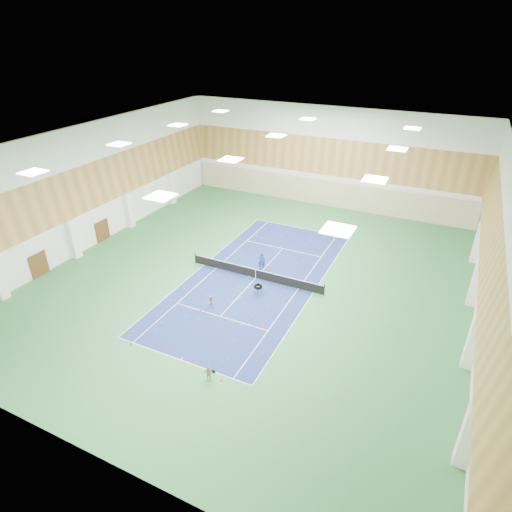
# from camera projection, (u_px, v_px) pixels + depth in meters

# --- Properties ---
(ground) EXTENTS (40.00, 40.00, 0.00)m
(ground) POSITION_uv_depth(u_px,v_px,m) (256.00, 278.00, 38.66)
(ground) COLOR #2E6D3B
(ground) RESTS_ON ground
(room_shell) EXTENTS (36.00, 40.00, 12.00)m
(room_shell) POSITION_uv_depth(u_px,v_px,m) (256.00, 217.00, 35.79)
(room_shell) COLOR white
(room_shell) RESTS_ON ground
(wood_cladding) EXTENTS (36.00, 40.00, 8.00)m
(wood_cladding) POSITION_uv_depth(u_px,v_px,m) (256.00, 194.00, 34.83)
(wood_cladding) COLOR #B98544
(wood_cladding) RESTS_ON room_shell
(ceiling_light_grid) EXTENTS (21.40, 25.40, 0.06)m
(ceiling_light_grid) POSITION_uv_depth(u_px,v_px,m) (256.00, 146.00, 32.95)
(ceiling_light_grid) COLOR white
(ceiling_light_grid) RESTS_ON room_shell
(court_surface) EXTENTS (10.97, 23.77, 0.01)m
(court_surface) POSITION_uv_depth(u_px,v_px,m) (256.00, 278.00, 38.66)
(court_surface) COLOR navy
(court_surface) RESTS_ON ground
(tennis_balls_scatter) EXTENTS (10.57, 22.77, 0.07)m
(tennis_balls_scatter) POSITION_uv_depth(u_px,v_px,m) (256.00, 278.00, 38.64)
(tennis_balls_scatter) COLOR #CBEE28
(tennis_balls_scatter) RESTS_ON ground
(tennis_net) EXTENTS (12.80, 0.10, 1.10)m
(tennis_net) POSITION_uv_depth(u_px,v_px,m) (256.00, 273.00, 38.40)
(tennis_net) COLOR black
(tennis_net) RESTS_ON ground
(back_curtain) EXTENTS (35.40, 0.16, 3.20)m
(back_curtain) POSITION_uv_depth(u_px,v_px,m) (324.00, 193.00, 53.52)
(back_curtain) COLOR #C6B793
(back_curtain) RESTS_ON ground
(door_left_a) EXTENTS (0.08, 1.80, 2.20)m
(door_left_a) POSITION_uv_depth(u_px,v_px,m) (39.00, 265.00, 38.62)
(door_left_a) COLOR #593319
(door_left_a) RESTS_ON ground
(door_left_b) EXTENTS (0.08, 1.80, 2.20)m
(door_left_b) POSITION_uv_depth(u_px,v_px,m) (102.00, 231.00, 44.95)
(door_left_b) COLOR #593319
(door_left_b) RESTS_ON ground
(coach) EXTENTS (0.74, 0.64, 1.73)m
(coach) POSITION_uv_depth(u_px,v_px,m) (262.00, 261.00, 39.74)
(coach) COLOR navy
(coach) RESTS_ON ground
(child_court) EXTENTS (0.64, 0.55, 1.14)m
(child_court) POSITION_uv_depth(u_px,v_px,m) (211.00, 302.00, 34.31)
(child_court) COLOR gray
(child_court) RESTS_ON ground
(child_apron) EXTENTS (0.71, 0.50, 1.12)m
(child_apron) POSITION_uv_depth(u_px,v_px,m) (208.00, 374.00, 27.33)
(child_apron) COLOR tan
(child_apron) RESTS_ON ground
(ball_cart) EXTENTS (0.69, 0.69, 0.92)m
(ball_cart) POSITION_uv_depth(u_px,v_px,m) (258.00, 290.00, 36.12)
(ball_cart) COLOR black
(ball_cart) RESTS_ON ground
(cone_svc_a) EXTENTS (0.17, 0.17, 0.19)m
(cone_svc_a) POSITION_uv_depth(u_px,v_px,m) (179.00, 302.00, 35.15)
(cone_svc_a) COLOR #DB520B
(cone_svc_a) RESTS_ON ground
(cone_svc_b) EXTENTS (0.20, 0.20, 0.21)m
(cone_svc_b) POSITION_uv_depth(u_px,v_px,m) (201.00, 310.00, 34.22)
(cone_svc_b) COLOR #DF430B
(cone_svc_b) RESTS_ON ground
(cone_svc_c) EXTENTS (0.20, 0.20, 0.22)m
(cone_svc_c) POSITION_uv_depth(u_px,v_px,m) (234.00, 322.00, 32.76)
(cone_svc_c) COLOR #DC620B
(cone_svc_c) RESTS_ON ground
(cone_svc_d) EXTENTS (0.23, 0.23, 0.25)m
(cone_svc_d) POSITION_uv_depth(u_px,v_px,m) (263.00, 325.00, 32.44)
(cone_svc_d) COLOR #FF5F0D
(cone_svc_d) RESTS_ON ground
(cone_base_a) EXTENTS (0.19, 0.19, 0.21)m
(cone_base_a) POSITION_uv_depth(u_px,v_px,m) (131.00, 344.00, 30.60)
(cone_base_a) COLOR #E24E0B
(cone_base_a) RESTS_ON ground
(cone_base_b) EXTENTS (0.20, 0.20, 0.22)m
(cone_base_b) POSITION_uv_depth(u_px,v_px,m) (167.00, 349.00, 30.09)
(cone_base_b) COLOR #EE5A0C
(cone_base_b) RESTS_ON ground
(cone_base_c) EXTENTS (0.23, 0.23, 0.25)m
(cone_base_c) POSITION_uv_depth(u_px,v_px,m) (197.00, 363.00, 28.84)
(cone_base_c) COLOR orange
(cone_base_c) RESTS_ON ground
(cone_base_d) EXTENTS (0.18, 0.18, 0.20)m
(cone_base_d) POSITION_uv_depth(u_px,v_px,m) (221.00, 380.00, 27.48)
(cone_base_d) COLOR #DB580B
(cone_base_d) RESTS_ON ground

